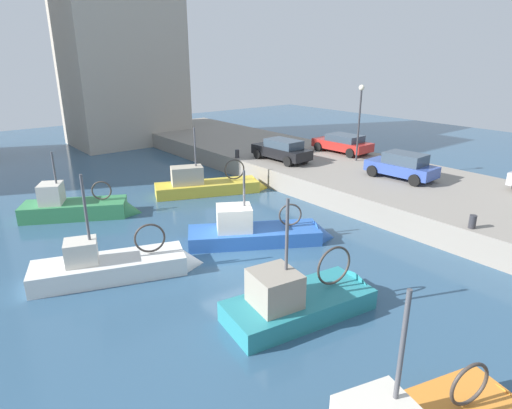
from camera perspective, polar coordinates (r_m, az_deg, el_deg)
water_surface at (r=18.10m, az=-2.51°, el=-6.50°), size 80.00×80.00×0.00m
quay_wall at (r=25.89m, az=18.49°, el=1.94°), size 9.00×56.00×1.20m
fishing_boat_teal at (r=14.37m, az=6.75°, el=-13.25°), size 5.78×2.80×4.86m
fishing_boat_yellow at (r=25.94m, az=-5.87°, el=1.88°), size 6.90×4.01×4.69m
fishing_boat_blue at (r=19.16m, az=0.69°, el=-4.44°), size 6.45×4.76×4.07m
fishing_boat_white at (r=17.16m, az=-17.50°, el=-8.58°), size 6.40×3.56×4.74m
fishing_boat_green at (r=23.80m, az=-22.03°, el=-1.17°), size 5.85×4.12×4.18m
parked_car_black at (r=28.52m, az=3.42°, el=7.19°), size 1.98×4.25×1.41m
parked_car_red at (r=31.49m, az=11.34°, el=7.92°), size 2.17×4.25×1.30m
parked_car_blue at (r=25.60m, az=18.68°, el=4.86°), size 2.05×3.93×1.47m
mooring_bollard_south at (r=19.44m, az=26.60°, el=-2.04°), size 0.28×0.28×0.55m
mooring_bollard_mid at (r=29.42m, az=-2.49°, el=6.69°), size 0.28×0.28×0.55m
quay_streetlamp at (r=28.85m, az=13.52°, el=11.95°), size 0.36×0.36×4.83m
waterfront_building_west at (r=41.98m, az=-17.50°, el=20.29°), size 10.02×7.12×18.42m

